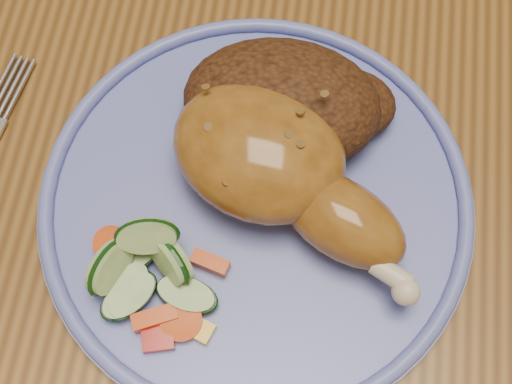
{
  "coord_description": "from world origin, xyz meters",
  "views": [
    {
      "loc": [
        -0.03,
        -0.25,
        1.19
      ],
      "look_at": [
        -0.06,
        -0.08,
        0.78
      ],
      "focal_mm": 50.0,
      "sensor_mm": 36.0,
      "label": 1
    }
  ],
  "objects": [
    {
      "name": "vegetable_pile",
      "position": [
        -0.12,
        -0.14,
        0.77
      ],
      "size": [
        0.09,
        0.09,
        0.04
      ],
      "color": "#A50A05",
      "rests_on": "plate"
    },
    {
      "name": "plate_rim",
      "position": [
        -0.06,
        -0.08,
        0.77
      ],
      "size": [
        0.28,
        0.28,
        0.01
      ],
      "primitive_type": "torus",
      "color": "#606CC6",
      "rests_on": "plate"
    },
    {
      "name": "rice_pilaf",
      "position": [
        -0.05,
        -0.02,
        0.78
      ],
      "size": [
        0.14,
        0.09,
        0.06
      ],
      "color": "#442411",
      "rests_on": "plate"
    },
    {
      "name": "chicken_leg",
      "position": [
        -0.05,
        -0.07,
        0.79
      ],
      "size": [
        0.17,
        0.15,
        0.06
      ],
      "color": "#96601F",
      "rests_on": "plate"
    },
    {
      "name": "dining_table",
      "position": [
        0.0,
        0.0,
        0.67
      ],
      "size": [
        0.9,
        1.4,
        0.75
      ],
      "color": "brown",
      "rests_on": "ground"
    },
    {
      "name": "ground",
      "position": [
        0.0,
        0.0,
        0.0
      ],
      "size": [
        4.0,
        4.0,
        0.0
      ],
      "primitive_type": "plane",
      "color": "#53361C",
      "rests_on": "ground"
    },
    {
      "name": "plate",
      "position": [
        -0.06,
        -0.08,
        0.76
      ],
      "size": [
        0.28,
        0.28,
        0.01
      ],
      "primitive_type": "cylinder",
      "color": "#606CC6",
      "rests_on": "dining_table"
    }
  ]
}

